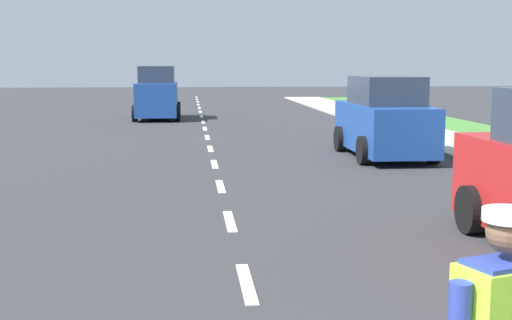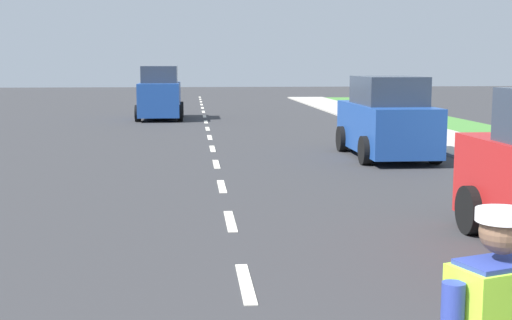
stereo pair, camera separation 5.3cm
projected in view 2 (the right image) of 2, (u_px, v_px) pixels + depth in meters
The scene contains 4 objects.
ground_plane at pixel (209, 137), 22.61m from camera, with size 96.00×96.00×0.00m, color #333335.
lane_center_line at pixel (207, 125), 26.75m from camera, with size 0.14×46.40×0.01m.
car_oncoming_third at pixel (160, 95), 29.54m from camera, with size 1.94×3.82×2.25m.
car_parked_far at pixel (386, 120), 17.51m from camera, with size 1.90×4.12×2.04m.
Camera 2 is at (-0.55, -1.54, 2.36)m, focal length 48.92 mm.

